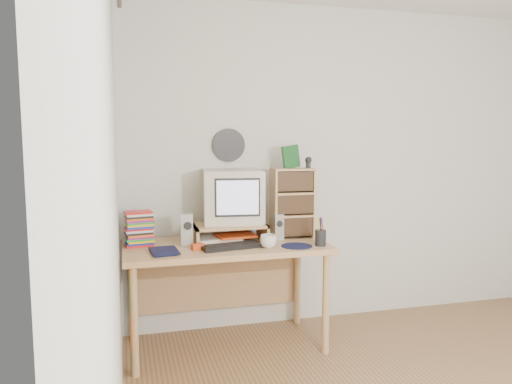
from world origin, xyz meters
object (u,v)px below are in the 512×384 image
cd_rack (293,203)px  mug (268,241)px  keyboard (232,246)px  diary (150,251)px  desk (224,260)px  crt_monitor (233,196)px  dvd_stack (139,227)px

cd_rack → mug: size_ratio=4.55×
keyboard → diary: diary is taller
desk → cd_rack: cd_rack is taller
crt_monitor → diary: size_ratio=1.91×
desk → keyboard: (0.01, -0.21, 0.15)m
cd_rack → mug: 0.45m
dvd_stack → mug: bearing=-27.2°
diary → dvd_stack: bearing=99.0°
diary → mug: bearing=-6.5°
dvd_stack → mug: size_ratio=2.25×
crt_monitor → dvd_stack: size_ratio=1.60×
crt_monitor → dvd_stack: crt_monitor is taller
keyboard → cd_rack: cd_rack is taller
cd_rack → diary: cd_rack is taller
desk → mug: mug is taller
desk → cd_rack: size_ratio=2.72×
desk → diary: (-0.52, -0.23, 0.16)m
desk → dvd_stack: bearing=176.9°
dvd_stack → cd_rack: size_ratio=0.49×
crt_monitor → keyboard: size_ratio=0.99×
crt_monitor → desk: bearing=-127.6°
desk → crt_monitor: 0.46m
desk → dvd_stack: size_ratio=5.51×
crt_monitor → cd_rack: cd_rack is taller
desk → keyboard: size_ratio=3.42×
desk → keyboard: keyboard is taller
dvd_stack → crt_monitor: bearing=-3.2°
mug → crt_monitor: bearing=115.7°
mug → keyboard: bearing=168.5°
dvd_stack → cd_rack: cd_rack is taller
crt_monitor → dvd_stack: 0.70m
crt_monitor → keyboard: crt_monitor is taller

